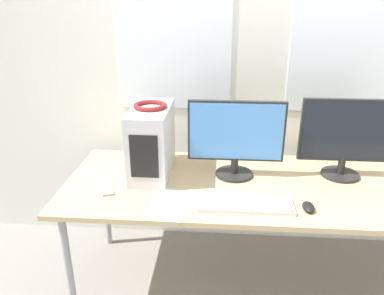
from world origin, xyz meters
name	(u,v)px	position (x,y,z in m)	size (l,w,h in m)	color
wall_back	(260,55)	(0.00, 0.98, 1.35)	(8.00, 0.07, 2.70)	silver
desk	(260,190)	(0.00, 0.43, 0.67)	(2.23, 0.85, 0.71)	tan
pc_tower	(152,141)	(-0.64, 0.53, 0.92)	(0.22, 0.46, 0.40)	silver
headphones	(150,106)	(-0.64, 0.53, 1.13)	(0.19, 0.19, 0.03)	maroon
monitor_main	(236,137)	(-0.15, 0.53, 0.96)	(0.55, 0.22, 0.46)	black
monitor_right_near	(346,136)	(0.48, 0.57, 0.96)	(0.53, 0.22, 0.47)	black
keyboard	(245,203)	(-0.10, 0.18, 0.72)	(0.48, 0.18, 0.02)	silver
mouse	(308,207)	(0.21, 0.16, 0.73)	(0.06, 0.10, 0.03)	black
cell_phone	(107,189)	(-0.86, 0.29, 0.72)	(0.12, 0.16, 0.01)	#99999E
paper_sheet_left	(170,204)	(-0.49, 0.16, 0.71)	(0.27, 0.34, 0.00)	white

